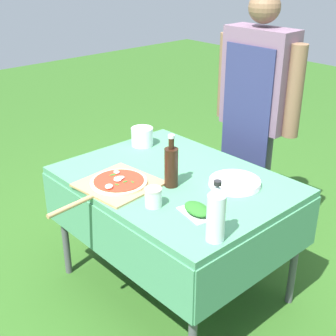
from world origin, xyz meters
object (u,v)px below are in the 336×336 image
object	(u,v)px
prep_table	(175,191)
mixing_tub	(142,137)
oil_bottle	(171,166)
sauce_jar	(153,198)
pizza_on_peel	(117,184)
herb_container	(197,210)
water_bottle	(216,213)
plate_stack	(235,183)
person_cook	(256,104)

from	to	relation	value
prep_table	mixing_tub	xyz separation A→B (m)	(-0.47, 0.17, 0.13)
oil_bottle	sauce_jar	size ratio (longest dim) A/B	3.02
pizza_on_peel	herb_container	bearing A→B (deg)	6.93
water_bottle	plate_stack	distance (m)	0.53
water_bottle	plate_stack	xyz separation A→B (m)	(-0.27, 0.45, -0.12)
oil_bottle	mixing_tub	distance (m)	0.58
prep_table	mixing_tub	distance (m)	0.52
person_cook	sauce_jar	xyz separation A→B (m)	(0.22, -1.04, -0.20)
water_bottle	mixing_tub	bearing A→B (deg)	156.49
mixing_tub	plate_stack	bearing A→B (deg)	0.41
prep_table	person_cook	xyz separation A→B (m)	(-0.07, 0.76, 0.31)
sauce_jar	prep_table	bearing A→B (deg)	118.23
prep_table	sauce_jar	bearing A→B (deg)	-61.77
plate_stack	sauce_jar	distance (m)	0.47
oil_bottle	plate_stack	xyz separation A→B (m)	(0.22, 0.25, -0.10)
person_cook	water_bottle	distance (m)	1.20
plate_stack	oil_bottle	bearing A→B (deg)	-131.49
person_cook	water_bottle	xyz separation A→B (m)	(0.61, -1.03, -0.11)
person_cook	mixing_tub	bearing A→B (deg)	54.67
person_cook	herb_container	size ratio (longest dim) A/B	8.23
pizza_on_peel	oil_bottle	bearing A→B (deg)	42.88
prep_table	sauce_jar	xyz separation A→B (m)	(0.15, -0.28, 0.12)
prep_table	water_bottle	bearing A→B (deg)	-26.96
person_cook	mixing_tub	size ratio (longest dim) A/B	12.04
mixing_tub	sauce_jar	distance (m)	0.77
oil_bottle	water_bottle	xyz separation A→B (m)	(0.49, -0.20, 0.02)
oil_bottle	prep_table	bearing A→B (deg)	125.32
mixing_tub	water_bottle	bearing A→B (deg)	-23.51
pizza_on_peel	water_bottle	world-z (taller)	water_bottle
plate_stack	sauce_jar	world-z (taller)	sauce_jar
person_cook	oil_bottle	xyz separation A→B (m)	(0.12, -0.83, -0.12)
person_cook	prep_table	bearing A→B (deg)	94.25
prep_table	plate_stack	world-z (taller)	plate_stack
water_bottle	herb_container	size ratio (longest dim) A/B	1.40
person_cook	water_bottle	bearing A→B (deg)	119.61
person_cook	pizza_on_peel	xyz separation A→B (m)	(-0.06, -1.04, -0.22)
plate_stack	sauce_jar	size ratio (longest dim) A/B	2.91
prep_table	herb_container	xyz separation A→B (m)	(0.34, -0.18, 0.10)
oil_bottle	water_bottle	bearing A→B (deg)	-22.31
herb_container	sauce_jar	distance (m)	0.22
person_cook	oil_bottle	bearing A→B (deg)	97.39
prep_table	sauce_jar	size ratio (longest dim) A/B	13.13
pizza_on_peel	sauce_jar	bearing A→B (deg)	-4.52
sauce_jar	mixing_tub	bearing A→B (deg)	144.42
oil_bottle	plate_stack	world-z (taller)	oil_bottle
prep_table	oil_bottle	size ratio (longest dim) A/B	4.34
person_cook	mixing_tub	xyz separation A→B (m)	(-0.40, -0.59, -0.18)
water_bottle	prep_table	bearing A→B (deg)	153.04
oil_bottle	herb_container	xyz separation A→B (m)	(0.29, -0.10, -0.09)
water_bottle	herb_container	distance (m)	0.25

